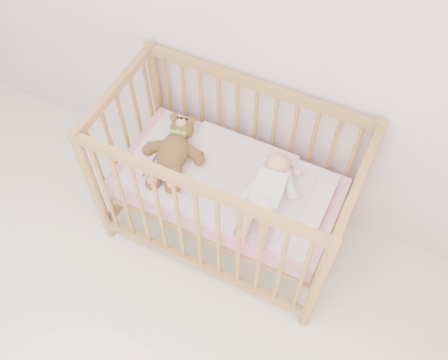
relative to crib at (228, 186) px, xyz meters
The scene contains 6 objects.
wall_back 0.97m from the crib, 122.49° to the left, with size 4.00×0.02×2.70m, color silver.
crib is the anchor object (origin of this frame).
mattress 0.01m from the crib, ahead, with size 1.22×0.62×0.13m, color pink.
blanket 0.06m from the crib, ahead, with size 1.10×0.58×0.06m, color pink, non-canonical shape.
baby 0.28m from the crib, ahead, with size 0.29×0.60×0.15m, color white, non-canonical shape.
teddy_bear 0.36m from the crib, behind, with size 0.37×0.53×0.15m, color brown, non-canonical shape.
Camera 1 is at (0.92, 0.20, 2.80)m, focal length 40.00 mm.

